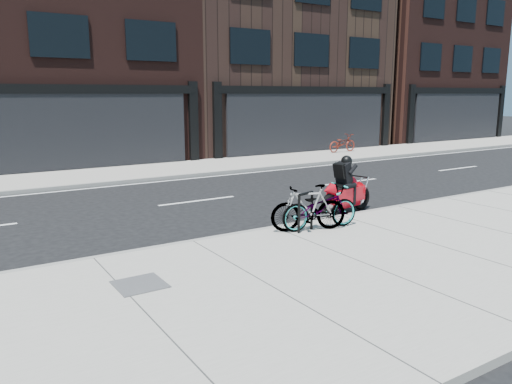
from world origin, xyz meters
TOP-DOWN VIEW (x-y plane):
  - ground at (0.00, 0.00)m, footprint 120.00×120.00m
  - sidewalk_near at (0.00, -5.00)m, footprint 60.00×6.00m
  - sidewalk_far at (0.00, 7.75)m, footprint 60.00×3.50m
  - building_mideast at (10.00, 14.50)m, footprint 12.00×10.00m
  - building_east at (22.00, 14.50)m, footprint 10.00×10.00m
  - bike_rack at (0.40, -2.60)m, footprint 0.50×0.18m
  - bicycle_front at (0.78, -2.62)m, footprint 1.93×0.91m
  - bicycle_rear at (0.48, -2.60)m, footprint 1.76×1.02m
  - motorcycle at (2.69, -1.46)m, footprint 2.05×0.74m
  - bicycle_far at (11.18, 8.28)m, footprint 1.75×0.67m
  - utility_grate at (-3.72, -3.70)m, footprint 0.76×0.76m

SIDE VIEW (x-z plane):
  - ground at x=0.00m, z-range 0.00..0.00m
  - sidewalk_near at x=0.00m, z-range 0.00..0.13m
  - sidewalk_far at x=0.00m, z-range 0.00..0.13m
  - utility_grate at x=-3.72m, z-range 0.13..0.15m
  - bicycle_far at x=11.18m, z-range 0.13..1.04m
  - bicycle_front at x=0.78m, z-range 0.13..1.10m
  - motorcycle at x=2.69m, z-range -0.15..1.40m
  - bike_rack at x=0.40m, z-range 0.21..1.07m
  - bicycle_rear at x=0.48m, z-range 0.13..1.15m
  - building_mideast at x=10.00m, z-range 0.00..12.50m
  - building_east at x=22.00m, z-range 0.00..13.00m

